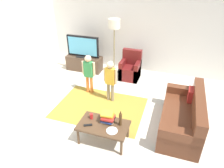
{
  "coord_description": "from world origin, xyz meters",
  "views": [
    {
      "loc": [
        1.38,
        -3.51,
        3.16
      ],
      "look_at": [
        0.0,
        0.6,
        0.65
      ],
      "focal_mm": 32.93,
      "sensor_mm": 36.0,
      "label": 1
    }
  ],
  "objects_px": {
    "couch": "(185,118)",
    "book_stack": "(108,117)",
    "tv": "(83,47)",
    "armchair": "(130,69)",
    "tv_remote": "(88,125)",
    "soda_can": "(91,116)",
    "child_near_tv": "(89,71)",
    "floor_lamp": "(114,27)",
    "bottle": "(120,119)",
    "child_center": "(110,78)",
    "coffee_table": "(103,126)",
    "tv_stand": "(84,63)",
    "plate": "(112,131)"
  },
  "relations": [
    {
      "from": "armchair",
      "to": "plate",
      "type": "bearing_deg",
      "value": -82.71
    },
    {
      "from": "child_center",
      "to": "tv_remote",
      "type": "xyz_separation_m",
      "value": [
        0.07,
        -1.56,
        -0.25
      ]
    },
    {
      "from": "tv",
      "to": "armchair",
      "type": "distance_m",
      "value": 1.72
    },
    {
      "from": "couch",
      "to": "book_stack",
      "type": "relative_size",
      "value": 6.29
    },
    {
      "from": "armchair",
      "to": "book_stack",
      "type": "xyz_separation_m",
      "value": [
        0.21,
        -2.75,
        0.23
      ]
    },
    {
      "from": "child_near_tv",
      "to": "soda_can",
      "type": "distance_m",
      "value": 1.72
    },
    {
      "from": "coffee_table",
      "to": "soda_can",
      "type": "relative_size",
      "value": 8.33
    },
    {
      "from": "floor_lamp",
      "to": "child_center",
      "type": "bearing_deg",
      "value": -75.2
    },
    {
      "from": "tv_remote",
      "to": "soda_can",
      "type": "xyz_separation_m",
      "value": [
        -0.02,
        0.22,
        0.05
      ]
    },
    {
      "from": "couch",
      "to": "floor_lamp",
      "type": "xyz_separation_m",
      "value": [
        -2.32,
        2.15,
        1.25
      ]
    },
    {
      "from": "bottle",
      "to": "tv_remote",
      "type": "height_order",
      "value": "bottle"
    },
    {
      "from": "floor_lamp",
      "to": "child_center",
      "type": "xyz_separation_m",
      "value": [
        0.43,
        -1.62,
        -0.86
      ]
    },
    {
      "from": "tv",
      "to": "bottle",
      "type": "xyz_separation_m",
      "value": [
        2.11,
        -2.78,
        -0.29
      ]
    },
    {
      "from": "child_near_tv",
      "to": "bottle",
      "type": "height_order",
      "value": "child_near_tv"
    },
    {
      "from": "tv",
      "to": "book_stack",
      "type": "relative_size",
      "value": 3.84
    },
    {
      "from": "floor_lamp",
      "to": "tv_remote",
      "type": "bearing_deg",
      "value": -81.17
    },
    {
      "from": "tv_stand",
      "to": "floor_lamp",
      "type": "xyz_separation_m",
      "value": [
        1.02,
        0.15,
        1.3
      ]
    },
    {
      "from": "floor_lamp",
      "to": "child_center",
      "type": "height_order",
      "value": "floor_lamp"
    },
    {
      "from": "child_near_tv",
      "to": "plate",
      "type": "bearing_deg",
      "value": -54.42
    },
    {
      "from": "coffee_table",
      "to": "bottle",
      "type": "bearing_deg",
      "value": 17.35
    },
    {
      "from": "coffee_table",
      "to": "bottle",
      "type": "xyz_separation_m",
      "value": [
        0.32,
        0.1,
        0.19
      ]
    },
    {
      "from": "armchair",
      "to": "tv_remote",
      "type": "relative_size",
      "value": 5.29
    },
    {
      "from": "book_stack",
      "to": "plate",
      "type": "relative_size",
      "value": 1.3
    },
    {
      "from": "floor_lamp",
      "to": "couch",
      "type": "bearing_deg",
      "value": -42.85
    },
    {
      "from": "armchair",
      "to": "child_near_tv",
      "type": "relative_size",
      "value": 0.8
    },
    {
      "from": "tv_stand",
      "to": "child_near_tv",
      "type": "xyz_separation_m",
      "value": [
        0.76,
        -1.27,
        0.43
      ]
    },
    {
      "from": "child_center",
      "to": "tv_remote",
      "type": "bearing_deg",
      "value": -87.56
    },
    {
      "from": "floor_lamp",
      "to": "bottle",
      "type": "height_order",
      "value": "floor_lamp"
    },
    {
      "from": "couch",
      "to": "soda_can",
      "type": "height_order",
      "value": "couch"
    },
    {
      "from": "plate",
      "to": "child_center",
      "type": "bearing_deg",
      "value": 109.96
    },
    {
      "from": "couch",
      "to": "tv_remote",
      "type": "bearing_deg",
      "value": -150.56
    },
    {
      "from": "tv_stand",
      "to": "tv_remote",
      "type": "relative_size",
      "value": 7.06
    },
    {
      "from": "bottle",
      "to": "tv_remote",
      "type": "bearing_deg",
      "value": -159.86
    },
    {
      "from": "soda_can",
      "to": "child_near_tv",
      "type": "bearing_deg",
      "value": 115.61
    },
    {
      "from": "tv",
      "to": "coffee_table",
      "type": "bearing_deg",
      "value": -58.1
    },
    {
      "from": "child_near_tv",
      "to": "tv_remote",
      "type": "bearing_deg",
      "value": -66.7
    },
    {
      "from": "tv",
      "to": "coffee_table",
      "type": "relative_size",
      "value": 1.1
    },
    {
      "from": "armchair",
      "to": "book_stack",
      "type": "height_order",
      "value": "armchair"
    },
    {
      "from": "plate",
      "to": "tv",
      "type": "bearing_deg",
      "value": 123.86
    },
    {
      "from": "tv",
      "to": "child_center",
      "type": "bearing_deg",
      "value": -44.89
    },
    {
      "from": "couch",
      "to": "armchair",
      "type": "relative_size",
      "value": 2.0
    },
    {
      "from": "tv_stand",
      "to": "bottle",
      "type": "xyz_separation_m",
      "value": [
        2.11,
        -2.8,
        0.32
      ]
    },
    {
      "from": "book_stack",
      "to": "tv_stand",
      "type": "bearing_deg",
      "value": 123.52
    },
    {
      "from": "bottle",
      "to": "couch",
      "type": "bearing_deg",
      "value": 33.48
    },
    {
      "from": "child_center",
      "to": "plate",
      "type": "relative_size",
      "value": 5.15
    },
    {
      "from": "bottle",
      "to": "plate",
      "type": "bearing_deg",
      "value": -114.38
    },
    {
      "from": "couch",
      "to": "child_center",
      "type": "distance_m",
      "value": 2.0
    },
    {
      "from": "tv_stand",
      "to": "soda_can",
      "type": "distance_m",
      "value": 3.19
    },
    {
      "from": "tv",
      "to": "couch",
      "type": "height_order",
      "value": "tv"
    },
    {
      "from": "coffee_table",
      "to": "tv_stand",
      "type": "bearing_deg",
      "value": 121.71
    }
  ]
}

